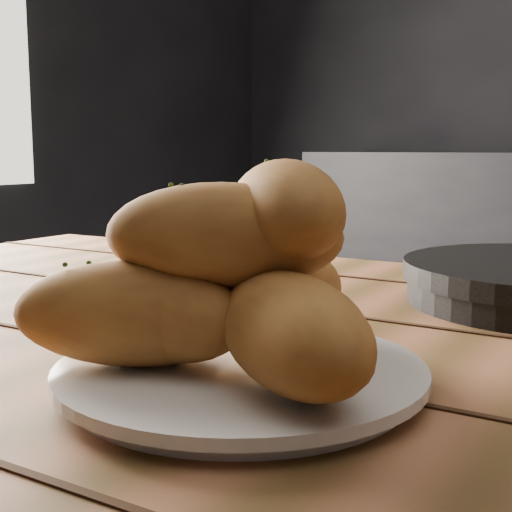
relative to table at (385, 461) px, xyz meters
The scene contains 3 objects.
table is the anchor object (origin of this frame).
plate 0.18m from the table, 112.48° to the right, with size 0.25×0.25×0.02m.
bread_rolls 0.22m from the table, 116.58° to the right, with size 0.29×0.25×0.14m.
Camera 1 is at (-0.12, -1.04, 0.91)m, focal length 50.00 mm.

